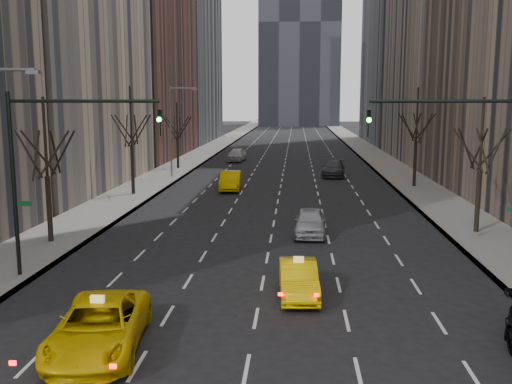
# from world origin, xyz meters

# --- Properties ---
(sidewalk_left) EXTENTS (4.50, 320.00, 0.15)m
(sidewalk_left) POSITION_xyz_m (-12.25, 70.00, 0.07)
(sidewalk_left) COLOR slate
(sidewalk_left) RESTS_ON ground
(sidewalk_right) EXTENTS (4.50, 320.00, 0.15)m
(sidewalk_right) POSITION_xyz_m (12.25, 70.00, 0.07)
(sidewalk_right) COLOR slate
(sidewalk_right) RESTS_ON ground
(tree_lw_b) EXTENTS (3.36, 3.50, 7.82)m
(tree_lw_b) POSITION_xyz_m (-12.00, 18.00, 3.72)
(tree_lw_b) COLOR black
(tree_lw_b) RESTS_ON ground
(tree_lw_c) EXTENTS (3.36, 3.50, 8.74)m
(tree_lw_c) POSITION_xyz_m (-12.00, 34.00, 4.04)
(tree_lw_c) COLOR black
(tree_lw_c) RESTS_ON ground
(tree_lw_d) EXTENTS (3.36, 3.50, 7.36)m
(tree_lw_d) POSITION_xyz_m (-12.00, 52.00, 3.56)
(tree_lw_d) COLOR black
(tree_lw_d) RESTS_ON ground
(tree_rw_b) EXTENTS (3.36, 3.50, 7.82)m
(tree_rw_b) POSITION_xyz_m (12.00, 22.00, 3.72)
(tree_rw_b) COLOR black
(tree_rw_b) RESTS_ON ground
(tree_rw_c) EXTENTS (3.36, 3.50, 8.74)m
(tree_rw_c) POSITION_xyz_m (12.00, 40.00, 4.04)
(tree_rw_c) COLOR black
(tree_rw_c) RESTS_ON ground
(traffic_mast_left) EXTENTS (6.69, 0.39, 8.00)m
(traffic_mast_left) POSITION_xyz_m (-9.11, 12.00, 5.49)
(traffic_mast_left) COLOR black
(traffic_mast_left) RESTS_ON ground
(traffic_mast_right) EXTENTS (6.69, 0.39, 8.00)m
(traffic_mast_right) POSITION_xyz_m (9.11, 12.00, 5.49)
(traffic_mast_right) COLOR black
(traffic_mast_right) RESTS_ON ground
(streetlight_far) EXTENTS (2.83, 0.22, 9.00)m
(streetlight_far) POSITION_xyz_m (-10.84, 45.00, 5.62)
(streetlight_far) COLOR slate
(streetlight_far) RESTS_ON ground
(taxi_suv) EXTENTS (3.25, 5.93, 1.57)m
(taxi_suv) POSITION_xyz_m (-4.72, 4.97, 0.79)
(taxi_suv) COLOR #ECC104
(taxi_suv) RESTS_ON ground
(taxi_sedan) EXTENTS (1.71, 4.31, 1.39)m
(taxi_sedan) POSITION_xyz_m (1.53, 10.53, 0.70)
(taxi_sedan) COLOR yellow
(taxi_sedan) RESTS_ON ground
(silver_sedan_ahead) EXTENTS (2.01, 4.61, 1.54)m
(silver_sedan_ahead) POSITION_xyz_m (2.24, 21.07, 0.77)
(silver_sedan_ahead) COLOR #ACAEB4
(silver_sedan_ahead) RESTS_ON ground
(far_taxi) EXTENTS (2.00, 5.04, 1.63)m
(far_taxi) POSITION_xyz_m (-4.31, 37.35, 0.81)
(far_taxi) COLOR #E1B004
(far_taxi) RESTS_ON ground
(far_suv_grey) EXTENTS (2.79, 5.82, 1.63)m
(far_suv_grey) POSITION_xyz_m (5.23, 47.13, 0.82)
(far_suv_grey) COLOR #313136
(far_suv_grey) RESTS_ON ground
(far_car_white) EXTENTS (2.31, 5.10, 1.70)m
(far_car_white) POSITION_xyz_m (-6.23, 60.82, 0.85)
(far_car_white) COLOR #BEBEBE
(far_car_white) RESTS_ON ground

